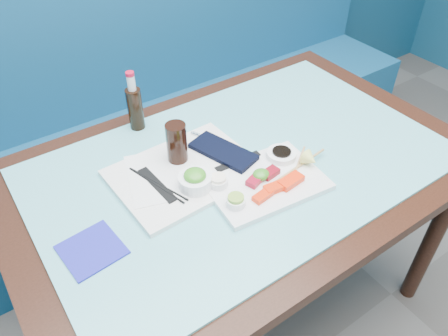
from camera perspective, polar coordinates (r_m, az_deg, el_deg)
booth_bench at (r=2.14m, az=-11.45°, el=4.76°), size 3.00×0.56×1.17m
dining_table at (r=1.38m, az=2.33°, el=-2.14°), size 1.40×0.90×0.75m
glass_top at (r=1.32m, az=2.43°, el=0.64°), size 1.22×0.76×0.01m
sashimi_plate at (r=1.24m, az=5.26°, el=-1.78°), size 0.35×0.27×0.02m
salmon_left at (r=1.18m, az=5.08°, el=-3.65°), size 0.06×0.04×0.01m
salmon_mid at (r=1.20m, az=6.79°, el=-2.52°), size 0.07×0.04×0.02m
salmon_right at (r=1.23m, az=8.73°, el=-1.69°), size 0.08×0.04×0.02m
tuna_left at (r=1.22m, az=4.06°, el=-1.62°), size 0.06×0.05×0.02m
tuna_right at (r=1.25m, az=6.06°, el=-0.64°), size 0.06×0.04×0.02m
seaweed_garnish at (r=1.23m, az=4.85°, el=-0.86°), size 0.05×0.05×0.03m
ramekin_wasabi at (r=1.15m, az=1.55°, el=-4.45°), size 0.07×0.07×0.02m
wasabi_fill at (r=1.14m, az=1.56°, el=-3.91°), size 0.05×0.05×0.01m
ramekin_ginger at (r=1.21m, az=-0.77°, el=-1.86°), size 0.06×0.06×0.02m
ginger_fill at (r=1.20m, az=-0.78°, el=-1.31°), size 0.06×0.06×0.01m
soy_dish at (r=1.31m, az=7.51°, el=1.76°), size 0.09×0.09×0.02m
soy_fill at (r=1.31m, az=7.55°, el=2.15°), size 0.06×0.06×0.01m
lemon_wedge at (r=1.28m, az=11.24°, el=1.07°), size 0.05×0.04×0.05m
chopstick_sleeve at (r=1.29m, az=1.85°, el=0.89°), size 0.15×0.03×0.00m
wooden_chopstick_a at (r=1.28m, az=9.53°, el=0.14°), size 0.17×0.12×0.01m
wooden_chopstick_b at (r=1.29m, az=9.86°, el=0.32°), size 0.22×0.04×0.01m
serving_tray at (r=1.27m, az=-5.13°, el=-0.58°), size 0.42×0.32×0.02m
paper_placemat at (r=1.27m, az=-5.15°, el=-0.29°), size 0.38×0.31×0.00m
seaweed_bowl at (r=1.20m, az=-3.78°, el=-1.76°), size 0.12×0.12×0.04m
seaweed_salad at (r=1.19m, az=-3.83°, el=-0.96°), size 0.07×0.07×0.03m
cola_glass at (r=1.27m, az=-6.20°, el=3.30°), size 0.08×0.08×0.12m
navy_pouch at (r=1.32m, az=-0.12°, el=2.14°), size 0.15×0.22×0.02m
fork at (r=1.39m, az=-2.80°, el=4.18°), size 0.05×0.08×0.01m
black_chopstick_a at (r=1.23m, az=-8.89°, el=-2.20°), size 0.06×0.21×0.01m
black_chopstick_b at (r=1.23m, az=-8.56°, el=-2.06°), size 0.07×0.21×0.01m
tray_sleeve at (r=1.23m, az=-8.72°, el=-2.15°), size 0.04×0.17×0.00m
cola_bottle_body at (r=1.45m, az=-11.51°, el=7.56°), size 0.06×0.06×0.14m
cola_bottle_neck at (r=1.40m, az=-12.03°, el=10.83°), size 0.03×0.03×0.05m
cola_bottle_cap at (r=1.38m, az=-12.21°, el=11.93°), size 0.03×0.03×0.01m
blue_napkin at (r=1.12m, az=-16.89°, el=-10.17°), size 0.15×0.15×0.01m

